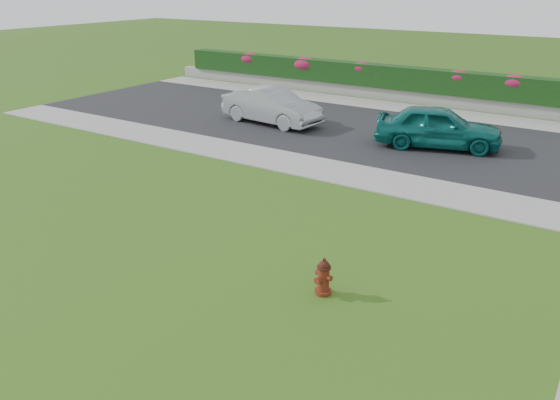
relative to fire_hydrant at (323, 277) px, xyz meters
The scene contains 14 objects.
ground 3.01m from the fire_hydrant, 125.63° to the right, with size 120.00×120.00×0.00m, color black.
street_far 13.39m from the fire_hydrant, 120.23° to the left, with size 26.00×8.00×0.04m, color black.
sidewalk_far 10.16m from the fire_hydrant, 139.69° to the left, with size 24.00×2.00×0.04m, color gray.
sidewalk_beyond 16.80m from the fire_hydrant, 99.40° to the left, with size 34.00×2.00×0.04m, color gray.
retaining_wall 18.28m from the fire_hydrant, 98.63° to the left, with size 34.00×0.40×0.60m, color gray.
hedge 18.39m from the fire_hydrant, 98.58° to the left, with size 32.00×0.90×1.10m, color black.
fire_hydrant is the anchor object (origin of this frame).
sedan_teal 11.05m from the fire_hydrant, 96.94° to the left, with size 1.78×4.42×1.51m, color #0C5E58.
sedan_silver 13.54m from the fire_hydrant, 128.02° to the left, with size 1.56×4.46×1.47m, color #9FA1A6.
flower_clump_a 23.38m from the fire_hydrant, 129.31° to the left, with size 1.34×0.86×0.67m, color #BC2058.
flower_clump_b 21.23m from the fire_hydrant, 121.54° to the left, with size 1.47×0.95×0.74m, color #BC2058.
flower_clump_c 19.68m from the fire_hydrant, 113.14° to the left, with size 1.18×0.76×0.59m, color #BC2058.
flower_clump_d 18.30m from the fire_hydrant, 98.55° to the left, with size 1.20×0.77×0.60m, color #BC2058.
flower_clump_e 18.10m from the fire_hydrant, 90.80° to the left, with size 1.28×0.82×0.64m, color #BC2058.
Camera 1 is at (6.04, -5.75, 5.71)m, focal length 35.00 mm.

